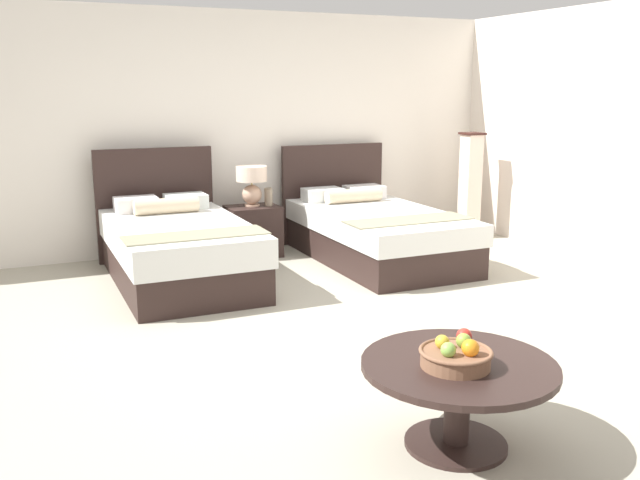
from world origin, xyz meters
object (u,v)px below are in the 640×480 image
(coffee_table, at_px, (458,383))
(vase, at_px, (268,197))
(bed_near_corner, at_px, (374,231))
(loose_apple, at_px, (464,336))
(nightstand, at_px, (253,231))
(floor_lamp_corner, at_px, (470,186))
(table_lamp, at_px, (252,181))
(bed_near_window, at_px, (178,248))
(fruit_bowl, at_px, (456,356))

(coffee_table, bearing_deg, vase, 82.78)
(bed_near_corner, bearing_deg, loose_apple, -111.05)
(nightstand, height_order, vase, vase)
(bed_near_corner, relative_size, floor_lamp_corner, 1.79)
(bed_near_corner, relative_size, table_lamp, 5.30)
(bed_near_window, distance_m, coffee_table, 3.64)
(vase, distance_m, fruit_bowl, 4.29)
(coffee_table, bearing_deg, bed_near_window, 99.24)
(nightstand, bearing_deg, bed_near_corner, -30.23)
(floor_lamp_corner, bearing_deg, nightstand, 176.79)
(fruit_bowl, bearing_deg, bed_near_corner, 67.19)
(table_lamp, distance_m, loose_apple, 4.08)
(bed_near_window, xyz_separation_m, fruit_bowl, (0.53, -3.63, 0.19))
(bed_near_window, relative_size, coffee_table, 2.13)
(vase, bearing_deg, coffee_table, -97.22)
(coffee_table, distance_m, floor_lamp_corner, 5.10)
(nightstand, height_order, loose_apple, nightstand)
(vase, height_order, floor_lamp_corner, floor_lamp_corner)
(table_lamp, xyz_separation_m, coffee_table, (-0.37, -4.27, -0.46))
(floor_lamp_corner, bearing_deg, table_lamp, 176.36)
(bed_near_corner, bearing_deg, vase, 147.35)
(nightstand, height_order, coffee_table, nightstand)
(table_lamp, distance_m, floor_lamp_corner, 2.67)
(fruit_bowl, bearing_deg, loose_apple, 47.61)
(bed_near_window, relative_size, vase, 10.86)
(nightstand, bearing_deg, fruit_bowl, -95.59)
(bed_near_corner, xyz_separation_m, loose_apple, (-1.31, -3.39, 0.20))
(fruit_bowl, xyz_separation_m, loose_apple, (0.22, 0.25, -0.02))
(vase, bearing_deg, loose_apple, -95.12)
(nightstand, xyz_separation_m, vase, (0.16, -0.04, 0.36))
(bed_near_window, distance_m, fruit_bowl, 3.68)
(bed_near_window, distance_m, nightstand, 1.16)
(fruit_bowl, xyz_separation_m, floor_lamp_corner, (3.08, 4.14, 0.12))
(coffee_table, bearing_deg, fruit_bowl, -142.10)
(bed_near_corner, xyz_separation_m, fruit_bowl, (-1.53, -3.64, 0.21))
(bed_near_corner, bearing_deg, table_lamp, 149.01)
(fruit_bowl, height_order, loose_apple, fruit_bowl)
(table_lamp, height_order, coffee_table, table_lamp)
(floor_lamp_corner, bearing_deg, bed_near_corner, -162.16)
(vase, bearing_deg, table_lamp, 159.81)
(coffee_table, distance_m, fruit_bowl, 0.18)
(table_lamp, bearing_deg, bed_near_window, -144.81)
(coffee_table, bearing_deg, nightstand, 85.03)
(table_lamp, bearing_deg, fruit_bowl, -95.56)
(coffee_table, bearing_deg, table_lamp, 85.05)
(nightstand, height_order, fruit_bowl, fruit_bowl)
(table_lamp, relative_size, coffee_table, 0.43)
(vase, xyz_separation_m, coffee_table, (-0.53, -4.21, -0.29))
(bed_near_window, relative_size, bed_near_corner, 0.93)
(vase, distance_m, coffee_table, 4.25)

